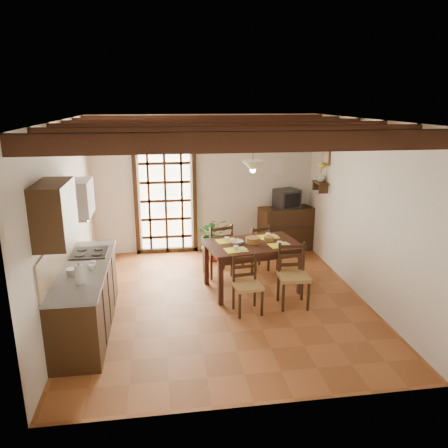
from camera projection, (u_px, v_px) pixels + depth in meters
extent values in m
plane|color=brown|center=(221.00, 301.00, 6.93)|extent=(5.00, 5.00, 0.00)
cube|color=silver|center=(204.00, 184.00, 8.92)|extent=(4.50, 0.02, 2.80)
cube|color=silver|center=(257.00, 282.00, 4.17)|extent=(4.50, 0.02, 2.80)
cube|color=silver|center=(66.00, 221.00, 6.24)|extent=(0.02, 5.00, 2.80)
cube|color=silver|center=(363.00, 210.00, 6.86)|extent=(0.02, 5.00, 2.80)
cube|color=white|center=(221.00, 120.00, 6.16)|extent=(4.50, 5.00, 0.02)
cube|color=black|center=(251.00, 142.00, 4.19)|extent=(4.50, 0.14, 0.20)
cube|color=black|center=(236.00, 135.00, 4.99)|extent=(4.50, 0.14, 0.20)
cube|color=black|center=(225.00, 130.00, 5.79)|extent=(4.50, 0.14, 0.20)
cube|color=black|center=(217.00, 126.00, 6.59)|extent=(4.50, 0.14, 0.20)
cube|color=black|center=(211.00, 123.00, 7.39)|extent=(4.50, 0.14, 0.20)
cube|color=black|center=(206.00, 121.00, 8.19)|extent=(4.50, 0.14, 0.20)
cube|color=white|center=(166.00, 200.00, 8.89)|extent=(1.01, 0.02, 2.11)
cube|color=black|center=(163.00, 144.00, 8.52)|extent=(1.26, 0.10, 0.08)
cube|color=black|center=(136.00, 202.00, 8.76)|extent=(0.08, 0.10, 2.28)
cube|color=black|center=(195.00, 200.00, 8.92)|extent=(0.08, 0.10, 2.28)
cube|color=black|center=(166.00, 201.00, 8.82)|extent=(1.01, 0.03, 2.02)
cube|color=black|center=(87.00, 300.00, 5.97)|extent=(0.60, 2.20, 0.88)
cube|color=slate|center=(84.00, 268.00, 5.85)|extent=(0.64, 2.25, 0.04)
cube|color=tan|center=(60.00, 253.00, 5.74)|extent=(0.02, 2.20, 0.50)
cube|color=black|center=(54.00, 213.00, 4.90)|extent=(0.35, 0.80, 0.70)
cube|color=white|center=(77.00, 198.00, 6.12)|extent=(0.38, 0.60, 0.50)
cube|color=silver|center=(79.00, 216.00, 6.19)|extent=(0.32, 0.55, 0.04)
cube|color=black|center=(90.00, 253.00, 6.36)|extent=(0.50, 0.55, 0.02)
cylinder|color=white|center=(80.00, 275.00, 5.29)|extent=(0.11, 0.11, 0.24)
cylinder|color=silver|center=(72.00, 272.00, 5.58)|extent=(0.14, 0.14, 0.10)
cube|color=#321810|center=(253.00, 245.00, 7.16)|extent=(1.62, 1.18, 0.05)
cube|color=#321810|center=(253.00, 249.00, 7.18)|extent=(1.46, 1.06, 0.11)
cube|color=#321810|center=(279.00, 255.00, 7.85)|extent=(0.09, 0.09, 0.75)
cube|color=#321810|center=(206.00, 263.00, 7.46)|extent=(0.09, 0.09, 0.75)
cube|color=#321810|center=(301.00, 272.00, 7.09)|extent=(0.09, 0.09, 0.75)
cube|color=#321810|center=(221.00, 282.00, 6.70)|extent=(0.09, 0.09, 0.75)
cube|color=#A88347|center=(248.00, 286.00, 6.44)|extent=(0.44, 0.43, 0.05)
cube|color=black|center=(244.00, 268.00, 6.53)|extent=(0.40, 0.08, 0.44)
cube|color=black|center=(247.00, 299.00, 6.50)|extent=(0.42, 0.40, 0.43)
cube|color=#A88347|center=(294.00, 277.00, 6.64)|extent=(0.47, 0.45, 0.05)
cube|color=black|center=(291.00, 258.00, 6.75)|extent=(0.45, 0.06, 0.49)
cube|color=black|center=(293.00, 291.00, 6.71)|extent=(0.45, 0.43, 0.48)
cube|color=#A88347|center=(218.00, 249.00, 7.85)|extent=(0.55, 0.53, 0.05)
cube|color=black|center=(221.00, 239.00, 7.61)|extent=(0.45, 0.15, 0.50)
cube|color=black|center=(218.00, 262.00, 7.91)|extent=(0.52, 0.51, 0.49)
cube|color=#A88347|center=(256.00, 247.00, 8.07)|extent=(0.51, 0.50, 0.05)
cube|color=black|center=(261.00, 238.00, 7.87)|extent=(0.40, 0.16, 0.45)
cube|color=black|center=(256.00, 258.00, 8.13)|extent=(0.49, 0.48, 0.44)
cube|color=#FFFD28|center=(233.00, 246.00, 6.86)|extent=(0.34, 0.26, 0.01)
cube|color=#FFFD28|center=(279.00, 244.00, 6.97)|extent=(0.34, 0.26, 0.01)
cube|color=#FFFD28|center=(228.00, 237.00, 7.31)|extent=(0.34, 0.26, 0.01)
cube|color=#FFFD28|center=(271.00, 235.00, 7.41)|extent=(0.34, 0.26, 0.01)
cylinder|color=olive|center=(253.00, 237.00, 7.13)|extent=(0.23, 0.23, 0.10)
imported|color=white|center=(236.00, 242.00, 7.12)|extent=(0.28, 0.28, 0.05)
cube|color=black|center=(285.00, 229.00, 9.15)|extent=(1.15, 0.67, 0.92)
cube|color=black|center=(287.00, 199.00, 8.98)|extent=(0.56, 0.53, 0.39)
cube|color=black|center=(290.00, 201.00, 8.78)|extent=(0.35, 0.13, 0.29)
cube|color=white|center=(276.00, 166.00, 9.02)|extent=(0.25, 0.03, 0.32)
cone|color=maroon|center=(213.00, 254.00, 8.69)|extent=(0.33, 0.33, 0.20)
imported|color=#144C19|center=(213.00, 232.00, 8.56)|extent=(1.70, 1.49, 1.79)
cube|color=black|center=(321.00, 182.00, 8.32)|extent=(0.20, 0.42, 0.03)
cube|color=black|center=(323.00, 189.00, 8.19)|extent=(0.18, 0.03, 0.18)
cube|color=black|center=(317.00, 185.00, 8.51)|extent=(0.18, 0.03, 0.18)
imported|color=#B2BFB2|center=(321.00, 177.00, 8.30)|extent=(0.15, 0.15, 0.15)
sphere|color=#FFFD28|center=(322.00, 166.00, 8.24)|extent=(0.14, 0.14, 0.14)
cylinder|color=#144C19|center=(321.00, 174.00, 8.28)|extent=(0.01, 0.01, 0.28)
cube|color=brown|center=(327.00, 156.00, 8.20)|extent=(0.03, 0.32, 0.32)
cube|color=#C3B292|center=(326.00, 156.00, 8.20)|extent=(0.01, 0.26, 0.26)
cylinder|color=black|center=(253.00, 141.00, 6.79)|extent=(0.01, 0.01, 0.70)
cone|color=#EDEABF|center=(253.00, 165.00, 6.90)|extent=(0.36, 0.36, 0.14)
sphere|color=#FFD88C|center=(253.00, 170.00, 6.92)|extent=(0.09, 0.09, 0.09)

